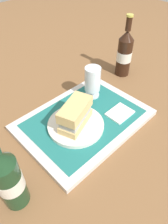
{
  "coord_description": "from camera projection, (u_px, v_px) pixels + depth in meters",
  "views": [
    {
      "loc": [
        -0.36,
        -0.37,
        0.54
      ],
      "look_at": [
        0.0,
        0.0,
        0.05
      ],
      "focal_mm": 33.44,
      "sensor_mm": 36.0,
      "label": 1
    }
  ],
  "objects": [
    {
      "name": "plate",
      "position": [
        76.0,
        125.0,
        0.7
      ],
      "size": [
        0.19,
        0.19,
        0.01
      ],
      "primitive_type": "cylinder",
      "color": "silver",
      "rests_on": "placemat"
    },
    {
      "name": "tray",
      "position": [
        84.0,
        120.0,
        0.75
      ],
      "size": [
        0.44,
        0.32,
        0.02
      ],
      "primitive_type": "cube",
      "color": "silver",
      "rests_on": "ground_plane"
    },
    {
      "name": "beer_bottle",
      "position": [
        125.0,
        53.0,
        0.91
      ],
      "size": [
        0.07,
        0.07,
        0.27
      ],
      "color": "black",
      "rests_on": "ground_plane"
    },
    {
      "name": "napkin_folded",
      "position": [
        120.0,
        113.0,
        0.75
      ],
      "size": [
        0.09,
        0.07,
        0.01
      ],
      "primitive_type": "cube",
      "color": "white",
      "rests_on": "placemat"
    },
    {
      "name": "beer_glass",
      "position": [
        93.0,
        81.0,
        0.78
      ],
      "size": [
        0.06,
        0.06,
        0.12
      ],
      "color": "silver",
      "rests_on": "placemat"
    },
    {
      "name": "ground_plane",
      "position": [
        84.0,
        122.0,
        0.75
      ],
      "size": [
        3.0,
        3.0,
        0.0
      ],
      "primitive_type": "plane",
      "color": "brown"
    },
    {
      "name": "sandwich",
      "position": [
        76.0,
        114.0,
        0.67
      ],
      "size": [
        0.14,
        0.1,
        0.08
      ],
      "rotation": [
        0.0,
        0.0,
        0.35
      ],
      "color": "tan",
      "rests_on": "plate"
    },
    {
      "name": "placemat",
      "position": [
        84.0,
        118.0,
        0.74
      ],
      "size": [
        0.38,
        0.27,
        0.0
      ],
      "primitive_type": "cube",
      "color": "#1E6B66",
      "rests_on": "tray"
    },
    {
      "name": "second_bottle",
      "position": [
        8.0,
        179.0,
        0.48
      ],
      "size": [
        0.07,
        0.07,
        0.27
      ],
      "color": "#19381E",
      "rests_on": "ground_plane"
    }
  ]
}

